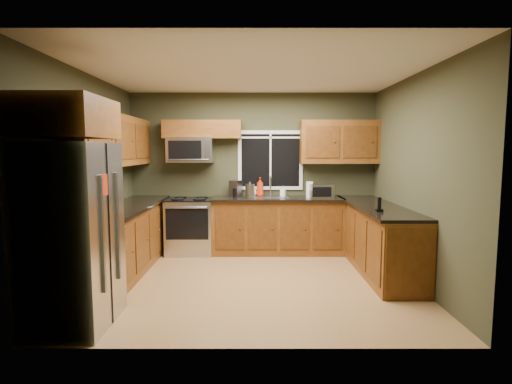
{
  "coord_description": "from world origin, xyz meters",
  "views": [
    {
      "loc": [
        0.05,
        -5.12,
        1.72
      ],
      "look_at": [
        0.05,
        0.35,
        1.15
      ],
      "focal_mm": 28.0,
      "sensor_mm": 36.0,
      "label": 1
    }
  ],
  "objects_px": {
    "range": "(190,225)",
    "refrigerator": "(73,235)",
    "coffee_maker": "(236,189)",
    "soap_bottle_c": "(253,191)",
    "paper_towel_roll": "(309,190)",
    "soap_bottle_a": "(260,187)",
    "cordless_phone": "(379,207)",
    "toaster_oven": "(321,191)",
    "microwave": "(190,150)",
    "soap_bottle_b": "(283,191)",
    "kettle": "(250,190)"
  },
  "relations": [
    {
      "from": "toaster_oven",
      "to": "soap_bottle_a",
      "type": "height_order",
      "value": "soap_bottle_a"
    },
    {
      "from": "toaster_oven",
      "to": "cordless_phone",
      "type": "relative_size",
      "value": 2.2
    },
    {
      "from": "coffee_maker",
      "to": "paper_towel_roll",
      "type": "distance_m",
      "value": 1.24
    },
    {
      "from": "toaster_oven",
      "to": "soap_bottle_c",
      "type": "distance_m",
      "value": 1.15
    },
    {
      "from": "refrigerator",
      "to": "microwave",
      "type": "height_order",
      "value": "microwave"
    },
    {
      "from": "range",
      "to": "soap_bottle_c",
      "type": "distance_m",
      "value": 1.21
    },
    {
      "from": "soap_bottle_b",
      "to": "paper_towel_roll",
      "type": "bearing_deg",
      "value": -24.4
    },
    {
      "from": "refrigerator",
      "to": "range",
      "type": "distance_m",
      "value": 2.89
    },
    {
      "from": "range",
      "to": "kettle",
      "type": "bearing_deg",
      "value": -2.67
    },
    {
      "from": "microwave",
      "to": "soap_bottle_b",
      "type": "distance_m",
      "value": 1.71
    },
    {
      "from": "refrigerator",
      "to": "soap_bottle_c",
      "type": "xyz_separation_m",
      "value": [
        1.74,
        3.0,
        0.12
      ]
    },
    {
      "from": "coffee_maker",
      "to": "soap_bottle_c",
      "type": "distance_m",
      "value": 0.3
    },
    {
      "from": "soap_bottle_a",
      "to": "cordless_phone",
      "type": "height_order",
      "value": "soap_bottle_a"
    },
    {
      "from": "microwave",
      "to": "kettle",
      "type": "xyz_separation_m",
      "value": [
        1.0,
        -0.18,
        -0.66
      ]
    },
    {
      "from": "cordless_phone",
      "to": "soap_bottle_a",
      "type": "bearing_deg",
      "value": 130.56
    },
    {
      "from": "range",
      "to": "coffee_maker",
      "type": "distance_m",
      "value": 0.98
    },
    {
      "from": "kettle",
      "to": "soap_bottle_a",
      "type": "bearing_deg",
      "value": 57.24
    },
    {
      "from": "kettle",
      "to": "cordless_phone",
      "type": "height_order",
      "value": "kettle"
    },
    {
      "from": "refrigerator",
      "to": "microwave",
      "type": "xyz_separation_m",
      "value": [
        0.69,
        2.91,
        0.83
      ]
    },
    {
      "from": "microwave",
      "to": "soap_bottle_c",
      "type": "xyz_separation_m",
      "value": [
        1.05,
        0.09,
        -0.71
      ]
    },
    {
      "from": "soap_bottle_a",
      "to": "soap_bottle_b",
      "type": "distance_m",
      "value": 0.4
    },
    {
      "from": "microwave",
      "to": "cordless_phone",
      "type": "height_order",
      "value": "microwave"
    },
    {
      "from": "toaster_oven",
      "to": "kettle",
      "type": "xyz_separation_m",
      "value": [
        -1.16,
        0.03,
        0.01
      ]
    },
    {
      "from": "toaster_oven",
      "to": "soap_bottle_c",
      "type": "relative_size",
      "value": 2.61
    },
    {
      "from": "range",
      "to": "soap_bottle_c",
      "type": "bearing_deg",
      "value": 12.38
    },
    {
      "from": "coffee_maker",
      "to": "cordless_phone",
      "type": "xyz_separation_m",
      "value": [
        1.92,
        -1.71,
        -0.07
      ]
    },
    {
      "from": "toaster_oven",
      "to": "soap_bottle_b",
      "type": "bearing_deg",
      "value": 157.14
    },
    {
      "from": "paper_towel_roll",
      "to": "cordless_phone",
      "type": "relative_size",
      "value": 1.57
    },
    {
      "from": "range",
      "to": "cordless_phone",
      "type": "relative_size",
      "value": 5.02
    },
    {
      "from": "range",
      "to": "refrigerator",
      "type": "bearing_deg",
      "value": -103.97
    },
    {
      "from": "toaster_oven",
      "to": "soap_bottle_c",
      "type": "xyz_separation_m",
      "value": [
        -1.11,
        0.31,
        -0.04
      ]
    },
    {
      "from": "range",
      "to": "toaster_oven",
      "type": "height_order",
      "value": "toaster_oven"
    },
    {
      "from": "kettle",
      "to": "soap_bottle_b",
      "type": "bearing_deg",
      "value": 21.5
    },
    {
      "from": "refrigerator",
      "to": "kettle",
      "type": "height_order",
      "value": "refrigerator"
    },
    {
      "from": "refrigerator",
      "to": "soap_bottle_a",
      "type": "relative_size",
      "value": 5.56
    },
    {
      "from": "refrigerator",
      "to": "toaster_oven",
      "type": "xyz_separation_m",
      "value": [
        2.85,
        2.69,
        0.16
      ]
    },
    {
      "from": "microwave",
      "to": "soap_bottle_c",
      "type": "height_order",
      "value": "microwave"
    },
    {
      "from": "refrigerator",
      "to": "coffee_maker",
      "type": "xyz_separation_m",
      "value": [
        1.45,
        2.94,
        0.17
      ]
    },
    {
      "from": "soap_bottle_a",
      "to": "soap_bottle_c",
      "type": "xyz_separation_m",
      "value": [
        -0.12,
        0.01,
        -0.08
      ]
    },
    {
      "from": "toaster_oven",
      "to": "coffee_maker",
      "type": "distance_m",
      "value": 1.43
    },
    {
      "from": "range",
      "to": "paper_towel_roll",
      "type": "bearing_deg",
      "value": -0.53
    },
    {
      "from": "soap_bottle_b",
      "to": "soap_bottle_c",
      "type": "relative_size",
      "value": 1.12
    },
    {
      "from": "paper_towel_roll",
      "to": "soap_bottle_b",
      "type": "relative_size",
      "value": 1.65
    },
    {
      "from": "refrigerator",
      "to": "soap_bottle_a",
      "type": "bearing_deg",
      "value": 58.11
    },
    {
      "from": "coffee_maker",
      "to": "soap_bottle_c",
      "type": "bearing_deg",
      "value": 12.46
    },
    {
      "from": "toaster_oven",
      "to": "kettle",
      "type": "distance_m",
      "value": 1.16
    },
    {
      "from": "cordless_phone",
      "to": "kettle",
      "type": "bearing_deg",
      "value": 138.26
    },
    {
      "from": "toaster_oven",
      "to": "coffee_maker",
      "type": "bearing_deg",
      "value": 170.15
    },
    {
      "from": "soap_bottle_a",
      "to": "refrigerator",
      "type": "bearing_deg",
      "value": -121.89
    },
    {
      "from": "paper_towel_roll",
      "to": "soap_bottle_a",
      "type": "bearing_deg",
      "value": 163.89
    }
  ]
}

